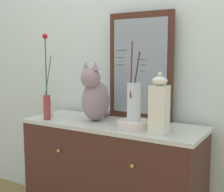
{
  "coord_description": "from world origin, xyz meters",
  "views": [
    {
      "loc": [
        1.02,
        -1.72,
        1.24
      ],
      "look_at": [
        0.0,
        0.0,
        0.98
      ],
      "focal_mm": 48.89,
      "sensor_mm": 36.0,
      "label": 1
    }
  ],
  "objects_px": {
    "vase_slim_green": "(47,99)",
    "jar_lidded_porcelain": "(159,106)",
    "mirror_leaning": "(140,67)",
    "vase_glass_clear": "(134,99)",
    "cat_sitting": "(95,96)",
    "sideboard": "(112,180)",
    "candle_pillar": "(50,107)",
    "bowl_porcelain": "(134,124)"
  },
  "relations": [
    {
      "from": "vase_slim_green",
      "to": "jar_lidded_porcelain",
      "type": "distance_m",
      "value": 0.83
    },
    {
      "from": "mirror_leaning",
      "to": "vase_glass_clear",
      "type": "distance_m",
      "value": 0.34
    },
    {
      "from": "cat_sitting",
      "to": "vase_slim_green",
      "type": "distance_m",
      "value": 0.34
    },
    {
      "from": "sideboard",
      "to": "mirror_leaning",
      "type": "height_order",
      "value": "mirror_leaning"
    },
    {
      "from": "cat_sitting",
      "to": "vase_glass_clear",
      "type": "xyz_separation_m",
      "value": [
        0.33,
        -0.07,
        0.02
      ]
    },
    {
      "from": "vase_slim_green",
      "to": "vase_glass_clear",
      "type": "relative_size",
      "value": 1.23
    },
    {
      "from": "vase_slim_green",
      "to": "jar_lidded_porcelain",
      "type": "relative_size",
      "value": 1.67
    },
    {
      "from": "vase_slim_green",
      "to": "candle_pillar",
      "type": "distance_m",
      "value": 0.14
    },
    {
      "from": "sideboard",
      "to": "bowl_porcelain",
      "type": "distance_m",
      "value": 0.47
    },
    {
      "from": "bowl_porcelain",
      "to": "jar_lidded_porcelain",
      "type": "bearing_deg",
      "value": -14.2
    },
    {
      "from": "mirror_leaning",
      "to": "bowl_porcelain",
      "type": "height_order",
      "value": "mirror_leaning"
    },
    {
      "from": "sideboard",
      "to": "candle_pillar",
      "type": "height_order",
      "value": "candle_pillar"
    },
    {
      "from": "cat_sitting",
      "to": "sideboard",
      "type": "bearing_deg",
      "value": 1.77
    },
    {
      "from": "sideboard",
      "to": "vase_glass_clear",
      "type": "distance_m",
      "value": 0.62
    },
    {
      "from": "jar_lidded_porcelain",
      "to": "candle_pillar",
      "type": "height_order",
      "value": "jar_lidded_porcelain"
    },
    {
      "from": "mirror_leaning",
      "to": "bowl_porcelain",
      "type": "relative_size",
      "value": 3.61
    },
    {
      "from": "sideboard",
      "to": "mirror_leaning",
      "type": "distance_m",
      "value": 0.8
    },
    {
      "from": "cat_sitting",
      "to": "vase_slim_green",
      "type": "bearing_deg",
      "value": -155.78
    },
    {
      "from": "bowl_porcelain",
      "to": "jar_lidded_porcelain",
      "type": "xyz_separation_m",
      "value": [
        0.18,
        -0.05,
        0.14
      ]
    },
    {
      "from": "candle_pillar",
      "to": "vase_slim_green",
      "type": "bearing_deg",
      "value": -58.8
    },
    {
      "from": "bowl_porcelain",
      "to": "candle_pillar",
      "type": "distance_m",
      "value": 0.7
    },
    {
      "from": "vase_slim_green",
      "to": "vase_glass_clear",
      "type": "distance_m",
      "value": 0.65
    },
    {
      "from": "vase_glass_clear",
      "to": "jar_lidded_porcelain",
      "type": "bearing_deg",
      "value": -14.26
    },
    {
      "from": "mirror_leaning",
      "to": "cat_sitting",
      "type": "relative_size",
      "value": 1.82
    },
    {
      "from": "candle_pillar",
      "to": "bowl_porcelain",
      "type": "bearing_deg",
      "value": -1.88
    },
    {
      "from": "mirror_leaning",
      "to": "jar_lidded_porcelain",
      "type": "distance_m",
      "value": 0.47
    },
    {
      "from": "sideboard",
      "to": "bowl_porcelain",
      "type": "xyz_separation_m",
      "value": [
        0.2,
        -0.07,
        0.43
      ]
    },
    {
      "from": "mirror_leaning",
      "to": "vase_glass_clear",
      "type": "xyz_separation_m",
      "value": [
        0.09,
        -0.27,
        -0.19
      ]
    },
    {
      "from": "sideboard",
      "to": "bowl_porcelain",
      "type": "height_order",
      "value": "bowl_porcelain"
    },
    {
      "from": "jar_lidded_porcelain",
      "to": "candle_pillar",
      "type": "distance_m",
      "value": 0.89
    },
    {
      "from": "sideboard",
      "to": "vase_slim_green",
      "type": "height_order",
      "value": "vase_slim_green"
    },
    {
      "from": "bowl_porcelain",
      "to": "candle_pillar",
      "type": "bearing_deg",
      "value": 178.12
    },
    {
      "from": "sideboard",
      "to": "cat_sitting",
      "type": "distance_m",
      "value": 0.58
    },
    {
      "from": "mirror_leaning",
      "to": "sideboard",
      "type": "bearing_deg",
      "value": -117.56
    },
    {
      "from": "sideboard",
      "to": "candle_pillar",
      "type": "xyz_separation_m",
      "value": [
        -0.5,
        -0.05,
        0.47
      ]
    },
    {
      "from": "bowl_porcelain",
      "to": "jar_lidded_porcelain",
      "type": "relative_size",
      "value": 0.58
    },
    {
      "from": "sideboard",
      "to": "mirror_leaning",
      "type": "relative_size",
      "value": 1.66
    },
    {
      "from": "vase_slim_green",
      "to": "bowl_porcelain",
      "type": "bearing_deg",
      "value": 6.43
    },
    {
      "from": "mirror_leaning",
      "to": "candle_pillar",
      "type": "distance_m",
      "value": 0.72
    },
    {
      "from": "vase_glass_clear",
      "to": "mirror_leaning",
      "type": "bearing_deg",
      "value": 108.2
    },
    {
      "from": "mirror_leaning",
      "to": "bowl_porcelain",
      "type": "xyz_separation_m",
      "value": [
        0.09,
        -0.28,
        -0.35
      ]
    },
    {
      "from": "cat_sitting",
      "to": "candle_pillar",
      "type": "relative_size",
      "value": 2.78
    }
  ]
}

